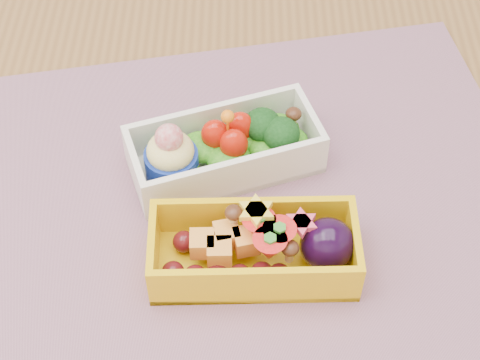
{
  "coord_description": "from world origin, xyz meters",
  "views": [
    {
      "loc": [
        0.02,
        -0.42,
        1.34
      ],
      "look_at": [
        0.02,
        0.03,
        0.79
      ],
      "focal_mm": 57.83,
      "sensor_mm": 36.0,
      "label": 1
    }
  ],
  "objects_px": {
    "bento_yellow": "(259,249)",
    "bento_white": "(224,149)",
    "table": "(224,286)",
    "placemat": "(232,209)"
  },
  "relations": [
    {
      "from": "placemat",
      "to": "bento_white",
      "type": "xyz_separation_m",
      "value": [
        -0.01,
        0.05,
        0.03
      ]
    },
    {
      "from": "bento_yellow",
      "to": "bento_white",
      "type": "bearing_deg",
      "value": 104.03
    },
    {
      "from": "placemat",
      "to": "bento_yellow",
      "type": "bearing_deg",
      "value": -69.32
    },
    {
      "from": "placemat",
      "to": "bento_white",
      "type": "distance_m",
      "value": 0.06
    },
    {
      "from": "placemat",
      "to": "bento_white",
      "type": "height_order",
      "value": "bento_white"
    },
    {
      "from": "placemat",
      "to": "bento_white",
      "type": "bearing_deg",
      "value": 99.25
    },
    {
      "from": "bento_white",
      "to": "bento_yellow",
      "type": "relative_size",
      "value": 1.09
    },
    {
      "from": "placemat",
      "to": "bento_yellow",
      "type": "distance_m",
      "value": 0.07
    },
    {
      "from": "table",
      "to": "bento_yellow",
      "type": "relative_size",
      "value": 6.5
    },
    {
      "from": "table",
      "to": "placemat",
      "type": "height_order",
      "value": "placemat"
    }
  ]
}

